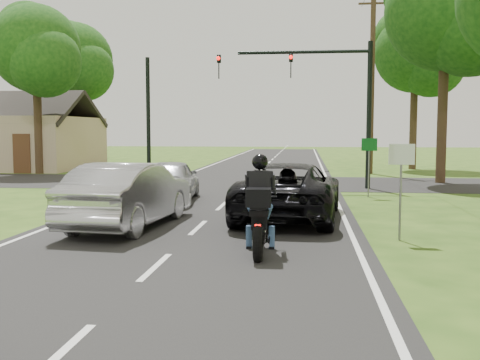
% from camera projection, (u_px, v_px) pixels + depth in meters
% --- Properties ---
extents(ground, '(140.00, 140.00, 0.00)m').
position_uv_depth(ground, '(155.00, 267.00, 9.93)').
color(ground, '#2B4A14').
rests_on(ground, ground).
extents(road, '(8.00, 100.00, 0.01)m').
position_uv_depth(road, '(230.00, 198.00, 19.82)').
color(road, black).
rests_on(road, ground).
extents(cross_road, '(60.00, 7.00, 0.01)m').
position_uv_depth(cross_road, '(247.00, 183.00, 25.76)').
color(cross_road, black).
rests_on(cross_road, ground).
extents(motorcycle_rider, '(0.65, 2.31, 1.99)m').
position_uv_depth(motorcycle_rider, '(260.00, 214.00, 11.01)').
color(motorcycle_rider, black).
rests_on(motorcycle_rider, ground).
extents(dark_suv, '(3.00, 5.72, 1.54)m').
position_uv_depth(dark_suv, '(290.00, 191.00, 15.25)').
color(dark_suv, black).
rests_on(dark_suv, road).
extents(silver_sedan, '(2.17, 5.03, 1.61)m').
position_uv_depth(silver_sedan, '(129.00, 195.00, 13.98)').
color(silver_sedan, '#B3B3B8').
rests_on(silver_sedan, road).
extents(silver_suv, '(2.08, 4.37, 1.44)m').
position_uv_depth(silver_suv, '(170.00, 180.00, 19.02)').
color(silver_suv, '#ACAFB4').
rests_on(silver_suv, road).
extents(traffic_signal, '(6.38, 0.44, 6.00)m').
position_uv_depth(traffic_signal, '(323.00, 88.00, 23.02)').
color(traffic_signal, black).
rests_on(traffic_signal, ground).
extents(signal_pole_far, '(0.20, 0.20, 6.00)m').
position_uv_depth(signal_pole_far, '(148.00, 118.00, 28.06)').
color(signal_pole_far, black).
rests_on(signal_pole_far, ground).
extents(utility_pole_far, '(1.60, 0.28, 10.00)m').
position_uv_depth(utility_pole_far, '(372.00, 81.00, 30.53)').
color(utility_pole_far, '#4D3723').
rests_on(utility_pole_far, ground).
extents(sign_white, '(0.55, 0.07, 2.12)m').
position_uv_depth(sign_white, '(401.00, 168.00, 12.19)').
color(sign_white, slate).
rests_on(sign_white, ground).
extents(sign_green, '(0.55, 0.07, 2.12)m').
position_uv_depth(sign_green, '(369.00, 153.00, 20.09)').
color(sign_green, slate).
rests_on(sign_green, ground).
extents(tree_row_d, '(5.76, 5.58, 10.45)m').
position_uv_depth(tree_row_d, '(454.00, 16.00, 24.80)').
color(tree_row_d, '#332316').
rests_on(tree_row_d, ground).
extents(tree_row_e, '(5.28, 5.12, 9.61)m').
position_uv_depth(tree_row_e, '(421.00, 56.00, 33.73)').
color(tree_row_e, '#332316').
rests_on(tree_row_e, ground).
extents(tree_left_near, '(5.12, 4.96, 9.22)m').
position_uv_depth(tree_left_near, '(39.00, 53.00, 30.26)').
color(tree_left_near, '#332316').
rests_on(tree_left_near, ground).
extents(tree_left_far, '(5.76, 5.58, 10.14)m').
position_uv_depth(tree_left_far, '(78.00, 64.00, 40.30)').
color(tree_left_far, '#332316').
rests_on(tree_left_far, ground).
extents(house, '(10.20, 8.00, 4.84)m').
position_uv_depth(house, '(8.00, 140.00, 35.35)').
color(house, tan).
rests_on(house, ground).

